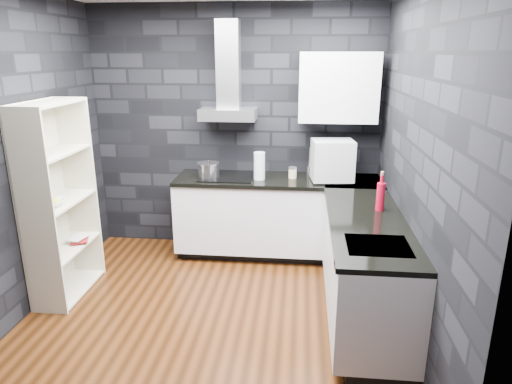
% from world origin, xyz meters
% --- Properties ---
extents(ground, '(3.20, 3.20, 0.00)m').
position_xyz_m(ground, '(0.00, 0.00, 0.00)').
color(ground, '#44210C').
extents(wall_back, '(3.20, 0.05, 2.70)m').
position_xyz_m(wall_back, '(0.00, 1.62, 1.35)').
color(wall_back, black).
rests_on(wall_back, ground).
extents(wall_front, '(3.20, 0.05, 2.70)m').
position_xyz_m(wall_front, '(0.00, -1.62, 1.35)').
color(wall_front, black).
rests_on(wall_front, ground).
extents(wall_left, '(0.05, 3.20, 2.70)m').
position_xyz_m(wall_left, '(-1.62, 0.00, 1.35)').
color(wall_left, black).
rests_on(wall_left, ground).
extents(wall_right, '(0.05, 3.20, 2.70)m').
position_xyz_m(wall_right, '(1.62, 0.00, 1.35)').
color(wall_right, black).
rests_on(wall_right, ground).
extents(toekick_back, '(2.18, 0.50, 0.10)m').
position_xyz_m(toekick_back, '(0.50, 1.34, 0.05)').
color(toekick_back, black).
rests_on(toekick_back, ground).
extents(toekick_right, '(0.50, 1.78, 0.10)m').
position_xyz_m(toekick_right, '(1.34, 0.10, 0.05)').
color(toekick_right, black).
rests_on(toekick_right, ground).
extents(counter_back_cab, '(2.20, 0.60, 0.76)m').
position_xyz_m(counter_back_cab, '(0.50, 1.30, 0.48)').
color(counter_back_cab, silver).
rests_on(counter_back_cab, ground).
extents(counter_right_cab, '(0.60, 1.80, 0.76)m').
position_xyz_m(counter_right_cab, '(1.30, 0.10, 0.48)').
color(counter_right_cab, silver).
rests_on(counter_right_cab, ground).
extents(counter_back_top, '(2.20, 0.62, 0.04)m').
position_xyz_m(counter_back_top, '(0.50, 1.29, 0.88)').
color(counter_back_top, black).
rests_on(counter_back_top, counter_back_cab).
extents(counter_right_top, '(0.62, 1.80, 0.04)m').
position_xyz_m(counter_right_top, '(1.29, 0.10, 0.88)').
color(counter_right_top, black).
rests_on(counter_right_top, counter_right_cab).
extents(counter_corner_top, '(0.62, 0.62, 0.04)m').
position_xyz_m(counter_corner_top, '(1.30, 1.30, 0.88)').
color(counter_corner_top, black).
rests_on(counter_corner_top, counter_right_cab).
extents(hood_body, '(0.60, 0.34, 0.12)m').
position_xyz_m(hood_body, '(-0.05, 1.43, 1.56)').
color(hood_body, silver).
rests_on(hood_body, wall_back).
extents(hood_chimney, '(0.24, 0.20, 0.90)m').
position_xyz_m(hood_chimney, '(-0.05, 1.50, 2.07)').
color(hood_chimney, silver).
rests_on(hood_chimney, hood_body).
extents(upper_cabinet, '(0.80, 0.35, 0.70)m').
position_xyz_m(upper_cabinet, '(1.10, 1.43, 1.85)').
color(upper_cabinet, silver).
rests_on(upper_cabinet, wall_back).
extents(cooktop, '(0.58, 0.50, 0.01)m').
position_xyz_m(cooktop, '(-0.05, 1.30, 0.91)').
color(cooktop, black).
rests_on(cooktop, counter_back_top).
extents(sink_rim, '(0.44, 0.40, 0.01)m').
position_xyz_m(sink_rim, '(1.30, -0.40, 0.89)').
color(sink_rim, silver).
rests_on(sink_rim, counter_right_top).
extents(pot, '(0.26, 0.26, 0.13)m').
position_xyz_m(pot, '(-0.25, 1.26, 0.98)').
color(pot, silver).
rests_on(pot, cooktop).
extents(glass_vase, '(0.13, 0.13, 0.29)m').
position_xyz_m(glass_vase, '(0.31, 1.24, 1.05)').
color(glass_vase, white).
rests_on(glass_vase, counter_back_top).
extents(storage_jar, '(0.11, 0.11, 0.10)m').
position_xyz_m(storage_jar, '(0.66, 1.32, 0.95)').
color(storage_jar, '#CFAF8D').
rests_on(storage_jar, counter_back_top).
extents(utensil_crock, '(0.10, 0.10, 0.12)m').
position_xyz_m(utensil_crock, '(0.85, 1.41, 0.96)').
color(utensil_crock, silver).
rests_on(utensil_crock, counter_back_top).
extents(appliance_garage, '(0.45, 0.37, 0.42)m').
position_xyz_m(appliance_garage, '(1.06, 1.24, 1.12)').
color(appliance_garage, silver).
rests_on(appliance_garage, counter_back_top).
extents(red_bottle, '(0.08, 0.08, 0.24)m').
position_xyz_m(red_bottle, '(1.42, 0.36, 1.02)').
color(red_bottle, maroon).
rests_on(red_bottle, counter_right_top).
extents(bookshelf, '(0.35, 0.80, 1.80)m').
position_xyz_m(bookshelf, '(-1.42, 0.29, 0.90)').
color(bookshelf, beige).
rests_on(bookshelf, ground).
extents(fruit_bowl, '(0.30, 0.30, 0.06)m').
position_xyz_m(fruit_bowl, '(-1.42, 0.15, 0.94)').
color(fruit_bowl, white).
rests_on(fruit_bowl, bookshelf).
extents(book_red, '(0.15, 0.08, 0.21)m').
position_xyz_m(book_red, '(-1.41, 0.39, 0.57)').
color(book_red, maroon).
rests_on(book_red, bookshelf).
extents(book_second, '(0.15, 0.04, 0.20)m').
position_xyz_m(book_second, '(-1.43, 0.43, 0.59)').
color(book_second, '#B2B2B2').
rests_on(book_second, bookshelf).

